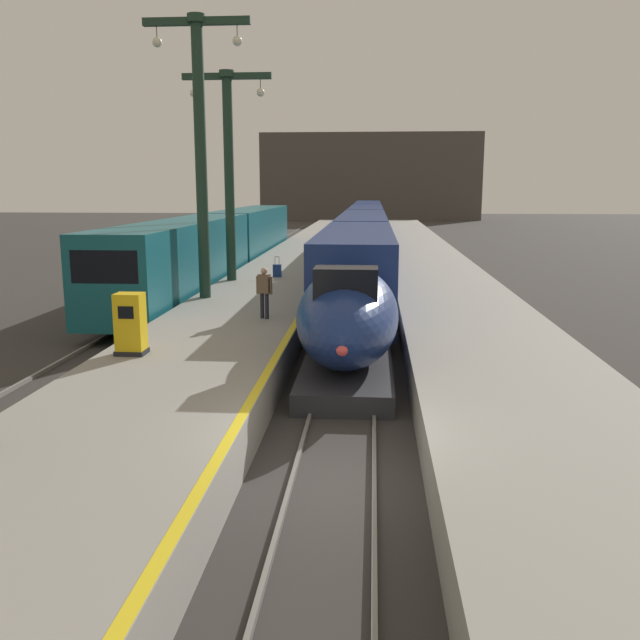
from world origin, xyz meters
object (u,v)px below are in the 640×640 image
rolling_suitcase (277,271)px  ticket_machine_yellow (131,326)px  station_column_mid (200,135)px  passenger_mid_platform (264,289)px  regional_train_adjacent (224,242)px  highspeed_train_main (364,232)px  passenger_near_edge (314,256)px  station_column_far (229,157)px

rolling_suitcase → ticket_machine_yellow: 15.79m
station_column_mid → passenger_mid_platform: size_ratio=6.19×
regional_train_adjacent → passenger_mid_platform: 18.56m
ticket_machine_yellow → regional_train_adjacent: bearing=96.3°
highspeed_train_main → rolling_suitcase: highspeed_train_main is taller
highspeed_train_main → regional_train_adjacent: regional_train_adjacent is taller
passenger_mid_platform → rolling_suitcase: size_ratio=1.72×
highspeed_train_main → ticket_machine_yellow: bearing=-99.0°
highspeed_train_main → passenger_mid_platform: size_ratio=44.78×
highspeed_train_main → rolling_suitcase: 19.92m
passenger_mid_platform → rolling_suitcase: bearing=95.8°
passenger_near_edge → ticket_machine_yellow: size_ratio=1.06×
rolling_suitcase → ticket_machine_yellow: ticket_machine_yellow is taller
passenger_near_edge → rolling_suitcase: size_ratio=1.72×
highspeed_train_main → passenger_mid_platform: highspeed_train_main is taller
station_column_far → passenger_mid_platform: (3.03, -9.28, -4.61)m
regional_train_adjacent → ticket_machine_yellow: 23.06m
highspeed_train_main → station_column_mid: station_column_mid is taller
rolling_suitcase → ticket_machine_yellow: bearing=-95.9°
station_column_far → rolling_suitcase: station_column_far is taller
highspeed_train_main → passenger_mid_platform: bearing=-95.5°
regional_train_adjacent → station_column_far: 9.89m
passenger_mid_platform → rolling_suitcase: passenger_mid_platform is taller
station_column_far → rolling_suitcase: size_ratio=9.50×
regional_train_adjacent → station_column_mid: (2.20, -13.61, 5.12)m
regional_train_adjacent → passenger_mid_platform: size_ratio=21.66×
ticket_machine_yellow → rolling_suitcase: bearing=84.1°
station_column_mid → station_column_far: bearing=90.0°
passenger_mid_platform → ticket_machine_yellow: size_ratio=1.06×
regional_train_adjacent → station_column_far: bearing=-75.5°
regional_train_adjacent → highspeed_train_main: bearing=56.6°
rolling_suitcase → passenger_mid_platform: bearing=-84.2°
passenger_near_edge → rolling_suitcase: passenger_near_edge is taller
station_column_mid → passenger_near_edge: bearing=61.7°
station_column_mid → ticket_machine_yellow: bearing=-87.8°
station_column_mid → regional_train_adjacent: bearing=99.2°
passenger_mid_platform → ticket_machine_yellow: passenger_mid_platform is taller
station_column_far → passenger_near_edge: size_ratio=5.52×
regional_train_adjacent → ticket_machine_yellow: (2.55, -22.92, -0.34)m
rolling_suitcase → ticket_machine_yellow: (-1.61, -15.70, 0.44)m
station_column_far → passenger_mid_platform: station_column_far is taller
station_column_mid → passenger_near_edge: (3.71, 6.88, -5.21)m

